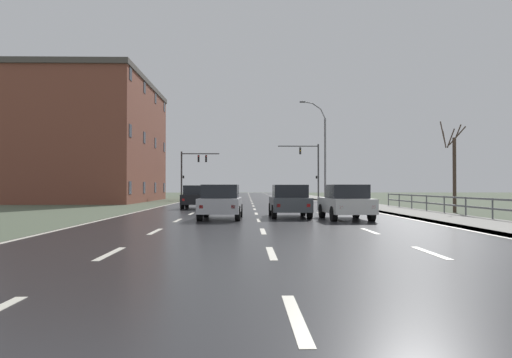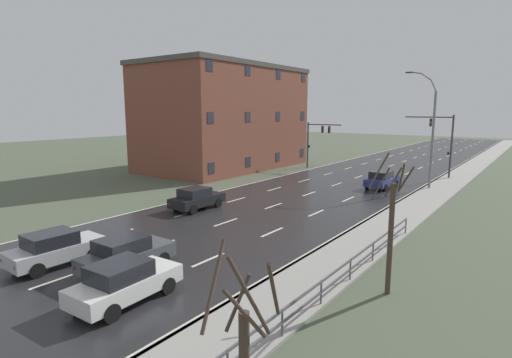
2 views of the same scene
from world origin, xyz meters
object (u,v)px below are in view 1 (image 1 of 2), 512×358
traffic_signal_left (191,167)px  brick_building (94,142)px  street_lamp_midground (323,152)px  car_distant (346,202)px  car_near_right (293,194)px  traffic_signal_right (311,163)px  car_far_left (289,201)px  car_near_left (221,202)px  car_far_right (197,197)px

traffic_signal_left → brick_building: 11.19m
street_lamp_midground → car_distant: bearing=-96.9°
car_near_right → brick_building: bearing=177.1°
traffic_signal_right → car_far_left: traffic_signal_right is taller
brick_building → car_near_left: bearing=-63.5°
traffic_signal_left → street_lamp_midground: bearing=-22.2°
traffic_signal_right → car_near_left: bearing=-103.7°
traffic_signal_right → car_near_left: 37.11m
car_far_left → car_near_left: size_ratio=0.99×
car_near_right → car_distant: bearing=-87.3°
traffic_signal_right → car_near_right: size_ratio=1.55×
traffic_signal_left → car_far_right: traffic_signal_left is taller
traffic_signal_right → brick_building: 24.26m
street_lamp_midground → traffic_signal_right: 7.04m
traffic_signal_left → car_near_right: (10.86, -7.95, -2.97)m
car_near_right → brick_building: 20.88m
traffic_signal_right → traffic_signal_left: (-13.90, -1.19, -0.44)m
brick_building → traffic_signal_left: bearing=32.5°
street_lamp_midground → traffic_signal_left: size_ratio=1.88×
street_lamp_midground → car_far_left: bearing=-102.1°
street_lamp_midground → car_distant: 29.82m
car_far_left → car_near_left: (-3.22, -1.41, 0.00)m
street_lamp_midground → car_distant: (-3.52, -29.31, -4.23)m
traffic_signal_left → car_distant: bearing=-73.1°
street_lamp_midground → car_far_left: (-5.88, -27.51, -4.23)m
car_distant → car_near_right: size_ratio=1.00×
car_near_left → brick_building: 32.65m
car_distant → traffic_signal_right: bearing=82.6°
traffic_signal_right → car_near_right: bearing=-108.4°
street_lamp_midground → car_far_right: 21.33m
traffic_signal_left → car_far_left: traffic_signal_left is taller
street_lamp_midground → brick_building: 23.48m
street_lamp_midground → car_far_right: size_ratio=2.52×
street_lamp_midground → car_near_right: size_ratio=2.47×
traffic_signal_left → car_distant: traffic_signal_left is taller
traffic_signal_left → car_near_right: bearing=-36.2°
car_near_right → brick_building: brick_building is taller
street_lamp_midground → traffic_signal_right: street_lamp_midground is taller
car_far_left → brick_building: size_ratio=0.20×
traffic_signal_right → traffic_signal_left: 13.96m
car_near_left → car_far_right: size_ratio=1.01×
car_far_right → car_near_right: 17.37m
car_far_right → car_near_left: bearing=-79.1°
car_far_right → car_near_right: bearing=62.7°
traffic_signal_left → brick_building: brick_building is taller
car_far_left → brick_building: 33.00m
car_far_right → street_lamp_midground: bearing=57.2°
traffic_signal_left → brick_building: size_ratio=0.27×
brick_building → street_lamp_midground: bearing=0.2°
brick_building → traffic_signal_right: bearing=17.0°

